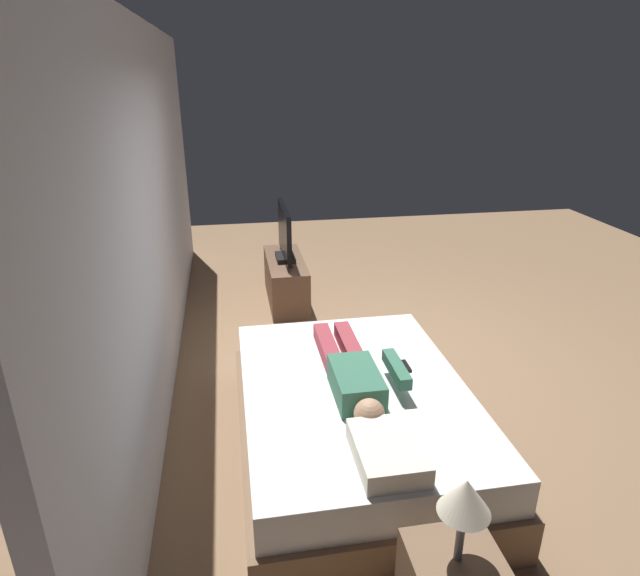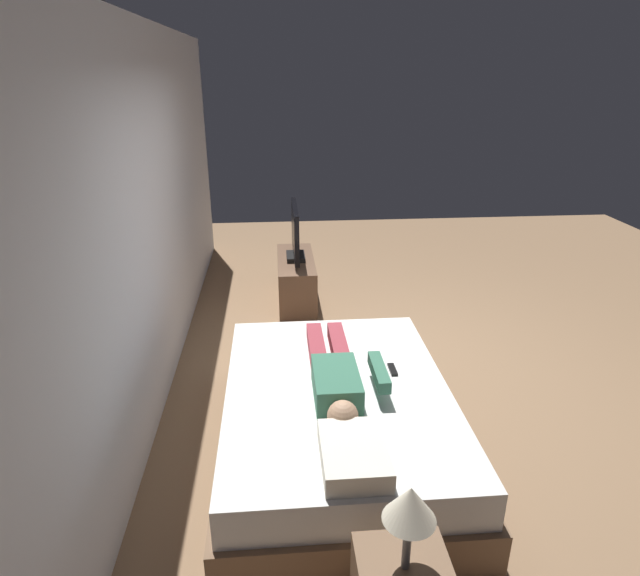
% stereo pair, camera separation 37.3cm
% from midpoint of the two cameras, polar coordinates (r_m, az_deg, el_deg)
% --- Properties ---
extents(ground_plane, '(10.00, 10.00, 0.00)m').
position_cam_midpoint_polar(ground_plane, '(4.85, 9.42, -8.53)').
color(ground_plane, '#8C6B4C').
extents(back_wall, '(6.40, 0.10, 2.80)m').
position_cam_midpoint_polar(back_wall, '(4.61, -14.60, 8.31)').
color(back_wall, silver).
rests_on(back_wall, ground).
extents(bed, '(2.09, 1.52, 0.54)m').
position_cam_midpoint_polar(bed, '(3.70, 4.79, -14.14)').
color(bed, brown).
rests_on(bed, ground).
extents(pillow, '(0.48, 0.34, 0.12)m').
position_cam_midpoint_polar(pillow, '(2.94, 7.40, -17.19)').
color(pillow, silver).
rests_on(pillow, bed).
extents(person, '(1.26, 0.46, 0.18)m').
position_cam_midpoint_polar(person, '(3.53, 4.80, -9.19)').
color(person, '#387056').
rests_on(person, bed).
extents(remote, '(0.15, 0.04, 0.02)m').
position_cam_midpoint_polar(remote, '(3.77, 10.53, -8.54)').
color(remote, black).
rests_on(remote, bed).
extents(tv_stand, '(1.10, 0.40, 0.50)m').
position_cam_midpoint_polar(tv_stand, '(6.05, -0.79, 0.87)').
color(tv_stand, brown).
rests_on(tv_stand, ground).
extents(tv, '(0.88, 0.20, 0.59)m').
position_cam_midpoint_polar(tv, '(5.88, -0.82, 5.73)').
color(tv, black).
rests_on(tv, tv_stand).
extents(lamp, '(0.22, 0.22, 0.42)m').
position_cam_midpoint_polar(lamp, '(2.36, 14.34, -21.53)').
color(lamp, '#59595B').
rests_on(lamp, nightstand).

